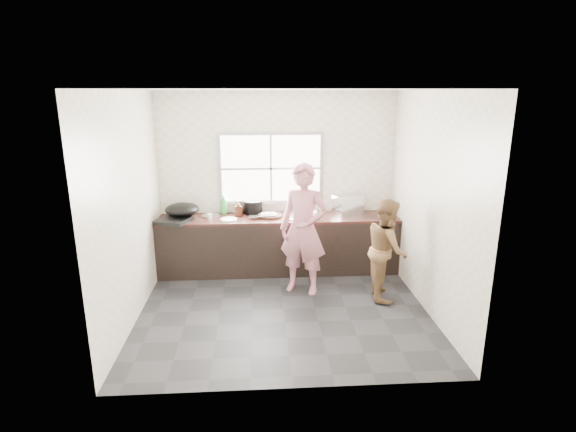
{
  "coord_description": "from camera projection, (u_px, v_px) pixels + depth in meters",
  "views": [
    {
      "loc": [
        -0.29,
        -5.2,
        2.68
      ],
      "look_at": [
        0.1,
        0.65,
        1.05
      ],
      "focal_mm": 28.0,
      "sensor_mm": 36.0,
      "label": 1
    }
  ],
  "objects": [
    {
      "name": "wall_right",
      "position": [
        430.0,
        204.0,
        5.49
      ],
      "size": [
        0.01,
        3.2,
        2.7
      ],
      "primitive_type": "cube",
      "color": "silver",
      "rests_on": "ground"
    },
    {
      "name": "window_frame",
      "position": [
        271.0,
        168.0,
        6.85
      ],
      "size": [
        1.6,
        0.05,
        1.1
      ],
      "primitive_type": "cube",
      "color": "#9EA0A5",
      "rests_on": "wall_back"
    },
    {
      "name": "ceiling",
      "position": [
        283.0,
        89.0,
        5.01
      ],
      "size": [
        3.6,
        3.2,
        0.01
      ],
      "primitive_type": "cube",
      "color": "silver",
      "rests_on": "wall_back"
    },
    {
      "name": "cutting_board",
      "position": [
        270.0,
        216.0,
        6.74
      ],
      "size": [
        0.43,
        0.43,
        0.04
      ],
      "primitive_type": "cylinder",
      "rotation": [
        0.0,
        0.0,
        0.21
      ],
      "color": "#321F13",
      "rests_on": "countertop"
    },
    {
      "name": "bottle_brown_short",
      "position": [
        239.0,
        209.0,
        6.9
      ],
      "size": [
        0.15,
        0.15,
        0.16
      ],
      "primitive_type": "imported",
      "rotation": [
        0.0,
        0.0,
        0.23
      ],
      "color": "#491F12",
      "rests_on": "countertop"
    },
    {
      "name": "wall_left",
      "position": [
        130.0,
        209.0,
        5.26
      ],
      "size": [
        0.01,
        3.2,
        2.7
      ],
      "primitive_type": "cube",
      "color": "silver",
      "rests_on": "ground"
    },
    {
      "name": "burner",
      "position": [
        174.0,
        221.0,
        6.44
      ],
      "size": [
        0.54,
        0.54,
        0.06
      ],
      "primitive_type": "cube",
      "rotation": [
        0.0,
        0.0,
        -0.33
      ],
      "color": "black",
      "rests_on": "countertop"
    },
    {
      "name": "dish_rack",
      "position": [
        348.0,
        205.0,
        6.85
      ],
      "size": [
        0.47,
        0.41,
        0.3
      ],
      "primitive_type": "cube",
      "rotation": [
        0.0,
        0.0,
        0.39
      ],
      "color": "silver",
      "rests_on": "countertop"
    },
    {
      "name": "bowl_crabs",
      "position": [
        309.0,
        214.0,
        6.76
      ],
      "size": [
        0.26,
        0.26,
        0.07
      ],
      "primitive_type": "imported",
      "rotation": [
        0.0,
        0.0,
        0.27
      ],
      "color": "silver",
      "rests_on": "countertop"
    },
    {
      "name": "floor",
      "position": [
        284.0,
        309.0,
        5.74
      ],
      "size": [
        3.6,
        3.2,
        0.01
      ],
      "primitive_type": "cube",
      "color": "#262628",
      "rests_on": "ground"
    },
    {
      "name": "cleaver",
      "position": [
        257.0,
        216.0,
        6.63
      ],
      "size": [
        0.22,
        0.13,
        0.01
      ],
      "primitive_type": "cube",
      "rotation": [
        0.0,
        0.0,
        0.09
      ],
      "color": "#A8ABAF",
      "rests_on": "cutting_board"
    },
    {
      "name": "cabinet",
      "position": [
        279.0,
        245.0,
        6.87
      ],
      "size": [
        3.6,
        0.62,
        0.82
      ],
      "primitive_type": "cube",
      "color": "black",
      "rests_on": "floor"
    },
    {
      "name": "bowl_mince",
      "position": [
        269.0,
        216.0,
        6.71
      ],
      "size": [
        0.26,
        0.26,
        0.06
      ],
      "primitive_type": "imported",
      "rotation": [
        0.0,
        0.0,
        0.14
      ],
      "color": "white",
      "rests_on": "countertop"
    },
    {
      "name": "bottle_green",
      "position": [
        224.0,
        204.0,
        6.88
      ],
      "size": [
        0.14,
        0.14,
        0.31
      ],
      "primitive_type": "imported",
      "rotation": [
        0.0,
        0.0,
        0.17
      ],
      "color": "green",
      "rests_on": "countertop"
    },
    {
      "name": "wok",
      "position": [
        182.0,
        210.0,
        6.57
      ],
      "size": [
        0.63,
        0.63,
        0.19
      ],
      "primitive_type": "ellipsoid",
      "rotation": [
        0.0,
        0.0,
        0.33
      ],
      "color": "black",
      "rests_on": "burner"
    },
    {
      "name": "bottle_brown_tall",
      "position": [
        238.0,
        209.0,
        6.79
      ],
      "size": [
        0.1,
        0.1,
        0.21
      ],
      "primitive_type": "imported",
      "rotation": [
        0.0,
        0.0,
        0.04
      ],
      "color": "#3D190F",
      "rests_on": "countertop"
    },
    {
      "name": "glass_jar",
      "position": [
        209.0,
        217.0,
        6.57
      ],
      "size": [
        0.07,
        0.07,
        0.09
      ],
      "primitive_type": "cylinder",
      "rotation": [
        0.0,
        0.0,
        -0.08
      ],
      "color": "silver",
      "rests_on": "countertop"
    },
    {
      "name": "bowl_held",
      "position": [
        315.0,
        217.0,
        6.62
      ],
      "size": [
        0.24,
        0.24,
        0.06
      ],
      "primitive_type": "imported",
      "rotation": [
        0.0,
        0.0,
        0.23
      ],
      "color": "silver",
      "rests_on": "countertop"
    },
    {
      "name": "sink",
      "position": [
        302.0,
        216.0,
        6.77
      ],
      "size": [
        0.55,
        0.45,
        0.02
      ],
      "primitive_type": "cube",
      "color": "silver",
      "rests_on": "countertop"
    },
    {
      "name": "plate_food",
      "position": [
        229.0,
        219.0,
        6.58
      ],
      "size": [
        0.28,
        0.28,
        0.02
      ],
      "primitive_type": "cylinder",
      "rotation": [
        0.0,
        0.0,
        -0.15
      ],
      "color": "white",
      "rests_on": "countertop"
    },
    {
      "name": "black_pot",
      "position": [
        253.0,
        207.0,
        6.92
      ],
      "size": [
        0.34,
        0.34,
        0.2
      ],
      "primitive_type": "cylinder",
      "rotation": [
        0.0,
        0.0,
        0.25
      ],
      "color": "black",
      "rests_on": "countertop"
    },
    {
      "name": "person_side",
      "position": [
        387.0,
        249.0,
        5.92
      ],
      "size": [
        0.58,
        0.71,
        1.35
      ],
      "primitive_type": "imported",
      "rotation": [
        0.0,
        0.0,
        1.46
      ],
      "color": "brown",
      "rests_on": "floor"
    },
    {
      "name": "wall_front",
      "position": [
        294.0,
        253.0,
        3.83
      ],
      "size": [
        3.6,
        0.01,
        2.7
      ],
      "primitive_type": "cube",
      "color": "beige",
      "rests_on": "ground"
    },
    {
      "name": "pot_lid_left",
      "position": [
        180.0,
        220.0,
        6.58
      ],
      "size": [
        0.3,
        0.3,
        0.01
      ],
      "primitive_type": "cylinder",
      "rotation": [
        0.0,
        0.0,
        -0.35
      ],
      "color": "#ACAEB3",
      "rests_on": "countertop"
    },
    {
      "name": "faucet",
      "position": [
        301.0,
        204.0,
        6.92
      ],
      "size": [
        0.02,
        0.02,
        0.3
      ],
      "primitive_type": "cylinder",
      "color": "silver",
      "rests_on": "countertop"
    },
    {
      "name": "woman",
      "position": [
        303.0,
        234.0,
        6.04
      ],
      "size": [
        0.72,
        0.61,
        1.67
      ],
      "primitive_type": "imported",
      "rotation": [
        0.0,
        0.0,
        -0.4
      ],
      "color": "pink",
      "rests_on": "floor"
    },
    {
      "name": "wall_back",
      "position": [
        277.0,
        181.0,
        6.92
      ],
      "size": [
        3.6,
        0.01,
        2.7
      ],
      "primitive_type": "cube",
      "color": "silver",
      "rests_on": "ground"
    },
    {
      "name": "pot_lid_right",
      "position": [
        211.0,
        216.0,
        6.79
      ],
      "size": [
        0.27,
        0.27,
        0.01
      ],
      "primitive_type": "cylinder",
      "rotation": [
        0.0,
        0.0,
        0.0
      ],
      "color": "silver",
      "rests_on": "countertop"
    },
    {
      "name": "window_glazing",
      "position": [
        271.0,
        169.0,
        6.82
      ],
      "size": [
        1.5,
        0.01,
        1.0
      ],
      "primitive_type": "cube",
      "color": "white",
      "rests_on": "window_frame"
    },
    {
      "name": "countertop",
      "position": [
        279.0,
        218.0,
        6.75
      ],
      "size": [
        3.6,
        0.64,
        0.04
      ],
      "primitive_type": "cube",
      "color": "#351A15",
      "rests_on": "cabinet"
    }
  ]
}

